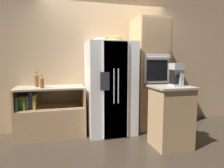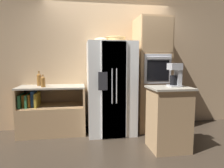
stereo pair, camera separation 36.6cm
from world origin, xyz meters
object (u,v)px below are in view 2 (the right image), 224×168
refrigerator (111,88)px  wicker_basket (116,40)px  bottle_tall (43,81)px  bottle_short (39,79)px  wall_oven (151,75)px  coffee_maker (176,74)px  fruit_bowl (101,40)px

refrigerator → wicker_basket: 0.92m
bottle_tall → bottle_short: 0.25m
wall_oven → wicker_basket: bearing=179.2°
bottle_short → coffee_maker: 2.42m
fruit_bowl → bottle_short: (-1.14, 0.17, -0.72)m
bottle_tall → coffee_maker: (2.07, -0.84, 0.16)m
bottle_short → fruit_bowl: bearing=-8.4°
refrigerator → wicker_basket: bearing=34.3°
wicker_basket → wall_oven: bearing=-0.8°
wall_oven → fruit_bowl: 1.19m
refrigerator → wall_oven: size_ratio=0.78×
wicker_basket → bottle_tall: size_ratio=1.68×
wicker_basket → fruit_bowl: wicker_basket is taller
coffee_maker → bottle_tall: bearing=157.9°
wall_oven → bottle_tall: 2.03m
refrigerator → fruit_bowl: (-0.18, 0.01, 0.89)m
wall_oven → coffee_maker: (0.04, -0.94, 0.07)m
wicker_basket → fruit_bowl: 0.30m
wicker_basket → fruit_bowl: (-0.29, -0.06, -0.02)m
bottle_short → coffee_maker: (2.18, -1.06, 0.14)m
fruit_bowl → bottle_short: fruit_bowl is taller
wall_oven → bottle_short: wall_oven is taller
bottle_tall → bottle_short: bearing=115.9°
wall_oven → fruit_bowl: (-1.00, -0.05, 0.65)m
coffee_maker → refrigerator: bearing=134.3°
wicker_basket → fruit_bowl: bearing=-168.0°
wicker_basket → coffee_maker: size_ratio=1.05×
bottle_short → coffee_maker: size_ratio=0.78×
refrigerator → wall_oven: 0.85m
wall_oven → bottle_tall: bearing=-177.1°
refrigerator → bottle_short: size_ratio=6.17×
bottle_tall → wall_oven: bearing=2.9°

